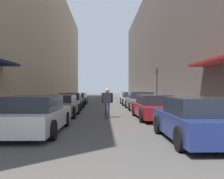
{
  "coord_description": "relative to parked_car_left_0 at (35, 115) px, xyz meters",
  "views": [
    {
      "loc": [
        -0.13,
        -2.16,
        1.64
      ],
      "look_at": [
        0.39,
        11.83,
        1.58
      ],
      "focal_mm": 40.0,
      "sensor_mm": 36.0,
      "label": 1
    }
  ],
  "objects": [
    {
      "name": "parked_car_right_0",
      "position": [
        5.4,
        -1.69,
        -0.0
      ],
      "size": [
        1.98,
        4.2,
        1.36
      ],
      "color": "navy",
      "rests_on": "ground"
    },
    {
      "name": "parked_car_right_2",
      "position": [
        5.38,
        10.02,
        0.01
      ],
      "size": [
        2.01,
        4.56,
        1.39
      ],
      "color": "gray",
      "rests_on": "ground"
    },
    {
      "name": "building_row_left",
      "position": [
        -4.89,
        19.07,
        6.64
      ],
      "size": [
        4.9,
        52.48,
        14.58
      ],
      "color": "tan",
      "rests_on": "ground"
    },
    {
      "name": "parked_car_left_0",
      "position": [
        0.0,
        0.0,
        0.0
      ],
      "size": [
        2.04,
        4.71,
        1.37
      ],
      "color": "silver",
      "rests_on": "ground"
    },
    {
      "name": "parked_car_left_2",
      "position": [
        0.0,
        10.38,
        -0.04
      ],
      "size": [
        1.86,
        4.43,
        1.29
      ],
      "color": "black",
      "rests_on": "ground"
    },
    {
      "name": "parked_car_right_3",
      "position": [
        5.26,
        15.32,
        -0.04
      ],
      "size": [
        1.86,
        4.43,
        1.29
      ],
      "color": "#B7B7BC",
      "rests_on": "ground"
    },
    {
      "name": "traffic_light",
      "position": [
        7.27,
        12.5,
        1.52
      ],
      "size": [
        0.16,
        0.22,
        3.31
      ],
      "color": "#2D2D2D",
      "rests_on": "curb_strip_right"
    },
    {
      "name": "ground",
      "position": [
        2.63,
        13.83,
        -0.66
      ],
      "size": [
        115.45,
        115.45,
        0.0
      ],
      "primitive_type": "plane",
      "color": "#4C4947"
    },
    {
      "name": "skateboarder",
      "position": [
        2.75,
        4.57,
        0.36
      ],
      "size": [
        0.63,
        0.78,
        1.65
      ],
      "color": "#B2231E",
      "rests_on": "ground"
    },
    {
      "name": "curb_strip_left",
      "position": [
        -1.99,
        19.08,
        -0.6
      ],
      "size": [
        1.8,
        52.48,
        0.12
      ],
      "color": "#A3A099",
      "rests_on": "ground"
    },
    {
      "name": "parked_car_left_3",
      "position": [
        -0.12,
        16.46,
        -0.07
      ],
      "size": [
        1.98,
        4.84,
        1.2
      ],
      "color": "gray",
      "rests_on": "ground"
    },
    {
      "name": "parked_car_left_1",
      "position": [
        0.04,
        5.4,
        -0.03
      ],
      "size": [
        1.94,
        4.07,
        1.27
      ],
      "color": "gray",
      "rests_on": "ground"
    },
    {
      "name": "curb_strip_right",
      "position": [
        7.26,
        19.08,
        -0.6
      ],
      "size": [
        1.8,
        52.48,
        0.12
      ],
      "color": "#A3A099",
      "rests_on": "ground"
    },
    {
      "name": "parked_car_right_1",
      "position": [
        5.2,
        3.97,
        -0.02
      ],
      "size": [
        1.85,
        4.75,
        1.3
      ],
      "color": "maroon",
      "rests_on": "ground"
    },
    {
      "name": "building_row_right",
      "position": [
        10.16,
        19.07,
        6.44
      ],
      "size": [
        4.9,
        52.48,
        14.19
      ],
      "color": "#564C47",
      "rests_on": "ground"
    }
  ]
}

